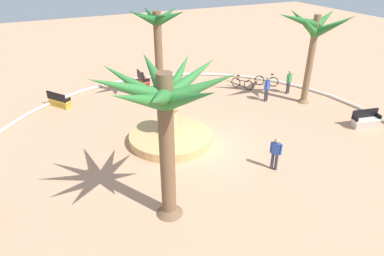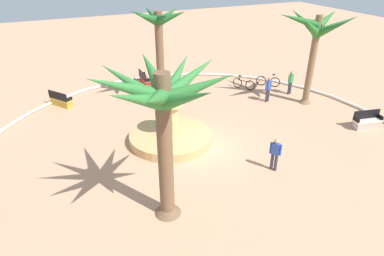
% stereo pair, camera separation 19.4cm
% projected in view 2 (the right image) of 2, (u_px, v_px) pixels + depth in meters
% --- Properties ---
extents(ground_plane, '(80.00, 80.00, 0.00)m').
position_uv_depth(ground_plane, '(201.00, 147.00, 16.94)').
color(ground_plane, tan).
extents(plaza_curb, '(22.18, 22.18, 0.20)m').
position_uv_depth(plaza_curb, '(201.00, 146.00, 16.89)').
color(plaza_curb, silver).
rests_on(plaza_curb, ground).
extents(fountain, '(4.28, 4.28, 2.21)m').
position_uv_depth(fountain, '(171.00, 135.00, 17.37)').
color(fountain, tan).
rests_on(fountain, ground).
extents(palm_tree_near_fountain, '(4.64, 4.66, 5.83)m').
position_uv_depth(palm_tree_near_fountain, '(163.00, 107.00, 10.67)').
color(palm_tree_near_fountain, brown).
rests_on(palm_tree_near_fountain, ground).
extents(palm_tree_by_curb, '(4.47, 4.43, 5.79)m').
position_uv_depth(palm_tree_by_curb, '(317.00, 34.00, 19.74)').
color(palm_tree_by_curb, brown).
rests_on(palm_tree_by_curb, ground).
extents(palm_tree_mid_plaza, '(3.46, 3.34, 5.97)m').
position_uv_depth(palm_tree_mid_plaza, '(159.00, 36.00, 19.93)').
color(palm_tree_mid_plaza, brown).
rests_on(palm_tree_mid_plaza, ground).
extents(bench_east, '(1.59, 1.34, 1.00)m').
position_uv_depth(bench_east, '(61.00, 101.00, 21.23)').
color(bench_east, gold).
rests_on(bench_east, ground).
extents(bench_west, '(1.61, 0.52, 1.00)m').
position_uv_depth(bench_west, '(145.00, 80.00, 24.57)').
color(bench_west, '#B73D33').
rests_on(bench_west, ground).
extents(bench_southeast, '(0.82, 1.67, 1.00)m').
position_uv_depth(bench_southeast, '(367.00, 122.00, 18.62)').
color(bench_southeast, beige).
rests_on(bench_southeast, ground).
extents(bicycle_red_frame, '(1.19, 1.32, 0.94)m').
position_uv_depth(bicycle_red_frame, '(268.00, 81.00, 24.31)').
color(bicycle_red_frame, black).
rests_on(bicycle_red_frame, ground).
extents(bicycle_by_lamppost, '(1.50, 0.95, 0.94)m').
position_uv_depth(bicycle_by_lamppost, '(244.00, 84.00, 23.83)').
color(bicycle_by_lamppost, black).
rests_on(bicycle_by_lamppost, ground).
extents(person_cyclist_helmet, '(0.28, 0.51, 1.64)m').
position_uv_depth(person_cyclist_helmet, '(291.00, 81.00, 22.74)').
color(person_cyclist_helmet, '#33333D').
rests_on(person_cyclist_helmet, ground).
extents(person_cyclist_photo, '(0.29, 0.51, 1.64)m').
position_uv_depth(person_cyclist_photo, '(268.00, 88.00, 21.60)').
color(person_cyclist_photo, '#33333D').
rests_on(person_cyclist_photo, ground).
extents(person_pedestrian_stroll, '(0.44, 0.36, 1.61)m').
position_uv_depth(person_pedestrian_stroll, '(275.00, 153.00, 14.80)').
color(person_pedestrian_stroll, '#33333D').
rests_on(person_pedestrian_stroll, ground).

